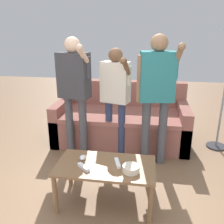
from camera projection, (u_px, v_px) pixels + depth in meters
name	position (u px, v px, depth m)	size (l,w,h in m)	color
ground_plane	(88.00, 192.00, 2.57)	(12.00, 12.00, 0.00)	brown
couch	(122.00, 121.00, 3.72)	(1.93, 0.95, 0.86)	brown
coffee_table	(106.00, 170.00, 2.31)	(0.93, 0.50, 0.42)	brown
snack_bowl	(131.00, 169.00, 2.17)	(0.15, 0.15, 0.06)	beige
game_remote_nunchuk	(83.00, 157.00, 2.37)	(0.06, 0.09, 0.05)	white
player_left	(74.00, 85.00, 3.03)	(0.45, 0.40, 1.55)	#47474C
player_center	(115.00, 90.00, 3.08)	(0.40, 0.41, 1.42)	#2D3856
player_right	(157.00, 87.00, 2.82)	(0.50, 0.33, 1.59)	#47474C
game_remote_wand_near	(84.00, 167.00, 2.22)	(0.14, 0.13, 0.03)	white
game_remote_wand_far	(117.00, 163.00, 2.29)	(0.08, 0.17, 0.03)	white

